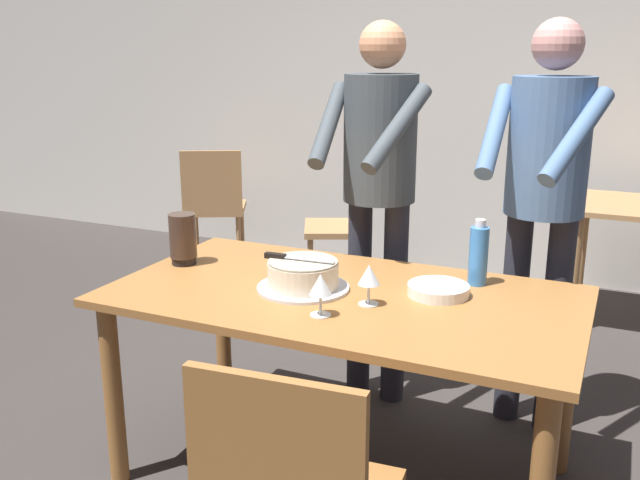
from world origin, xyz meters
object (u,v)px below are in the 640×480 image
(hurricane_lamp, at_px, (183,239))
(background_chair_2, at_px, (214,202))
(plate_stack, at_px, (438,290))
(person_standing_beside, at_px, (545,184))
(wine_glass_near, at_px, (369,276))
(background_chair_1, at_px, (349,219))
(wine_glass_far, at_px, (321,286))
(person_cutting_cake, at_px, (379,173))
(cake_knife, at_px, (285,257))
(water_bottle, at_px, (478,255))
(cake_on_platter, at_px, (303,276))
(main_dining_table, at_px, (343,319))

(hurricane_lamp, xyz_separation_m, background_chair_2, (-1.19, 2.06, -0.37))
(plate_stack, relative_size, hurricane_lamp, 1.05)
(hurricane_lamp, distance_m, person_standing_beside, 1.48)
(wine_glass_near, height_order, background_chair_2, background_chair_2)
(background_chair_1, bearing_deg, wine_glass_far, -70.18)
(person_cutting_cake, bearing_deg, background_chair_2, 141.45)
(wine_glass_near, relative_size, background_chair_1, 0.16)
(cake_knife, xyz_separation_m, hurricane_lamp, (-0.51, 0.09, -0.01))
(hurricane_lamp, distance_m, background_chair_1, 2.01)
(background_chair_2, bearing_deg, wine_glass_far, -50.42)
(water_bottle, distance_m, background_chair_2, 2.99)
(wine_glass_far, xyz_separation_m, background_chair_1, (-0.82, 2.27, -0.36))
(plate_stack, xyz_separation_m, hurricane_lamp, (-1.05, -0.06, 0.09))
(cake_knife, height_order, background_chair_2, background_chair_2)
(water_bottle, xyz_separation_m, person_standing_beside, (0.17, 0.40, 0.21))
(wine_glass_near, bearing_deg, cake_on_platter, 169.76)
(main_dining_table, distance_m, background_chair_1, 2.19)
(plate_stack, bearing_deg, wine_glass_far, -130.72)
(person_standing_beside, bearing_deg, plate_stack, -114.92)
(cake_on_platter, relative_size, wine_glass_far, 2.36)
(background_chair_1, bearing_deg, background_chair_2, 175.81)
(hurricane_lamp, bearing_deg, person_standing_beside, 25.95)
(person_standing_beside, bearing_deg, cake_on_platter, -135.59)
(plate_stack, bearing_deg, background_chair_2, 138.34)
(main_dining_table, xyz_separation_m, wine_glass_far, (0.02, -0.24, 0.21))
(wine_glass_far, xyz_separation_m, background_chair_2, (-1.94, 2.35, -0.36))
(wine_glass_near, height_order, background_chair_1, background_chair_1)
(cake_on_platter, relative_size, wine_glass_near, 2.36)
(plate_stack, relative_size, person_standing_beside, 0.13)
(hurricane_lamp, bearing_deg, water_bottle, 11.75)
(plate_stack, relative_size, water_bottle, 0.88)
(hurricane_lamp, relative_size, background_chair_2, 0.23)
(water_bottle, height_order, person_cutting_cake, person_cutting_cake)
(plate_stack, bearing_deg, wine_glass_near, -135.43)
(water_bottle, bearing_deg, hurricane_lamp, -168.25)
(main_dining_table, height_order, cake_knife, cake_knife)
(cake_on_platter, relative_size, person_standing_beside, 0.20)
(cake_on_platter, bearing_deg, main_dining_table, 10.36)
(hurricane_lamp, bearing_deg, wine_glass_far, -21.28)
(main_dining_table, relative_size, wine_glass_far, 11.70)
(hurricane_lamp, bearing_deg, main_dining_table, -4.22)
(cake_on_platter, distance_m, cake_knife, 0.10)
(plate_stack, xyz_separation_m, wine_glass_near, (-0.19, -0.19, 0.08))
(water_bottle, height_order, background_chair_1, water_bottle)
(person_standing_beside, distance_m, background_chair_2, 2.94)
(plate_stack, bearing_deg, cake_on_platter, -163.13)
(cake_on_platter, height_order, plate_stack, cake_on_platter)
(main_dining_table, height_order, water_bottle, water_bottle)
(wine_glass_far, distance_m, hurricane_lamp, 0.80)
(person_cutting_cake, distance_m, background_chair_1, 1.63)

